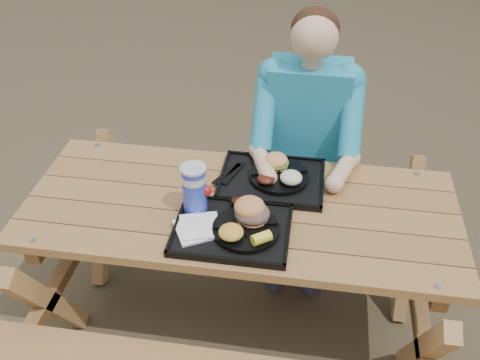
# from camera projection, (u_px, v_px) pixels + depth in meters

# --- Properties ---
(ground) EXTENTS (60.00, 60.00, 0.00)m
(ground) POSITION_uv_depth(u_px,v_px,m) (240.00, 320.00, 2.67)
(ground) COLOR #999999
(ground) RESTS_ON ground
(picnic_table) EXTENTS (1.80, 1.49, 0.75)m
(picnic_table) POSITION_uv_depth(u_px,v_px,m) (240.00, 268.00, 2.44)
(picnic_table) COLOR #999999
(picnic_table) RESTS_ON ground
(tray_near) EXTENTS (0.45, 0.35, 0.02)m
(tray_near) POSITION_uv_depth(u_px,v_px,m) (232.00, 230.00, 2.08)
(tray_near) COLOR black
(tray_near) RESTS_ON picnic_table
(tray_far) EXTENTS (0.45, 0.35, 0.02)m
(tray_far) POSITION_uv_depth(u_px,v_px,m) (272.00, 180.00, 2.34)
(tray_far) COLOR black
(tray_far) RESTS_ON picnic_table
(plate_near) EXTENTS (0.26, 0.26, 0.02)m
(plate_near) POSITION_uv_depth(u_px,v_px,m) (246.00, 229.00, 2.06)
(plate_near) COLOR black
(plate_near) RESTS_ON tray_near
(plate_far) EXTENTS (0.26, 0.26, 0.02)m
(plate_far) POSITION_uv_depth(u_px,v_px,m) (279.00, 176.00, 2.33)
(plate_far) COLOR black
(plate_far) RESTS_ON tray_far
(napkin_stack) EXTENTS (0.21, 0.21, 0.02)m
(napkin_stack) POSITION_uv_depth(u_px,v_px,m) (196.00, 228.00, 2.06)
(napkin_stack) COLOR white
(napkin_stack) RESTS_ON tray_near
(soda_cup) EXTENTS (0.10, 0.10, 0.19)m
(soda_cup) POSITION_uv_depth(u_px,v_px,m) (194.00, 190.00, 2.11)
(soda_cup) COLOR #1A30C6
(soda_cup) RESTS_ON tray_near
(condiment_bbq) EXTENTS (0.06, 0.06, 0.03)m
(condiment_bbq) POSITION_uv_depth(u_px,v_px,m) (238.00, 203.00, 2.17)
(condiment_bbq) COLOR black
(condiment_bbq) RESTS_ON tray_near
(condiment_mustard) EXTENTS (0.05, 0.05, 0.03)m
(condiment_mustard) POSITION_uv_depth(u_px,v_px,m) (251.00, 205.00, 2.16)
(condiment_mustard) COLOR gold
(condiment_mustard) RESTS_ON tray_near
(sandwich) EXTENTS (0.13, 0.13, 0.13)m
(sandwich) POSITION_uv_depth(u_px,v_px,m) (252.00, 206.00, 2.05)
(sandwich) COLOR #DF8A4E
(sandwich) RESTS_ON plate_near
(mac_cheese) EXTENTS (0.10, 0.10, 0.05)m
(mac_cheese) POSITION_uv_depth(u_px,v_px,m) (231.00, 232.00, 1.99)
(mac_cheese) COLOR gold
(mac_cheese) RESTS_ON plate_near
(corn_cob) EXTENTS (0.10, 0.10, 0.04)m
(corn_cob) POSITION_uv_depth(u_px,v_px,m) (261.00, 238.00, 1.97)
(corn_cob) COLOR #FBFF35
(corn_cob) RESTS_ON plate_near
(cutlery_far) EXTENTS (0.09, 0.18, 0.01)m
(cutlery_far) POSITION_uv_depth(u_px,v_px,m) (233.00, 173.00, 2.36)
(cutlery_far) COLOR black
(cutlery_far) RESTS_ON tray_far
(burger) EXTENTS (0.11, 0.11, 0.10)m
(burger) POSITION_uv_depth(u_px,v_px,m) (276.00, 158.00, 2.34)
(burger) COLOR #EBA053
(burger) RESTS_ON plate_far
(baked_beans) EXTENTS (0.08, 0.08, 0.03)m
(baked_beans) POSITION_uv_depth(u_px,v_px,m) (266.00, 179.00, 2.27)
(baked_beans) COLOR #511710
(baked_beans) RESTS_ON plate_far
(potato_salad) EXTENTS (0.09, 0.09, 0.05)m
(potato_salad) POSITION_uv_depth(u_px,v_px,m) (291.00, 178.00, 2.26)
(potato_salad) COLOR silver
(potato_salad) RESTS_ON plate_far
(diner) EXTENTS (0.48, 0.84, 1.28)m
(diner) POSITION_uv_depth(u_px,v_px,m) (304.00, 156.00, 2.70)
(diner) COLOR teal
(diner) RESTS_ON ground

